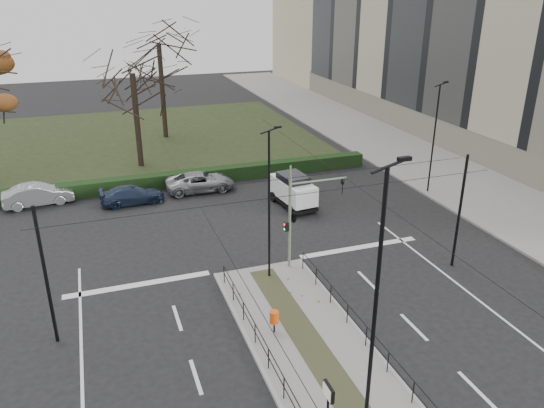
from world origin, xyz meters
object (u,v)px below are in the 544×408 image
at_px(info_panel, 328,399).
at_px(parked_car_third, 132,195).
at_px(streetlamp_median_near, 376,302).
at_px(bare_tree_near, 133,81).
at_px(bare_tree_center, 159,51).
at_px(parked_car_fourth, 200,182).
at_px(white_van, 293,190).
at_px(streetlamp_median_far, 269,204).
at_px(streetlamp_sidewalk, 434,138).
at_px(traffic_light, 295,215).
at_px(litter_bin, 274,317).
at_px(parked_car_second, 38,195).

height_order(info_panel, parked_car_third, info_panel).
bearing_deg(info_panel, streetlamp_median_near, 14.10).
bearing_deg(bare_tree_near, bare_tree_center, 68.25).
xyz_separation_m(parked_car_fourth, white_van, (5.15, -4.75, 0.47)).
bearing_deg(streetlamp_median_near, bare_tree_near, 97.42).
height_order(info_panel, streetlamp_median_far, streetlamp_median_far).
height_order(streetlamp_sidewalk, parked_car_fourth, streetlamp_sidewalk).
relative_size(traffic_light, litter_bin, 4.88).
bearing_deg(bare_tree_center, info_panel, -91.40).
distance_m(streetlamp_sidewalk, white_van, 10.24).
bearing_deg(traffic_light, parked_car_third, 120.95).
xyz_separation_m(traffic_light, litter_bin, (-2.87, -5.03, -2.11)).
height_order(traffic_light, streetlamp_median_far, streetlamp_median_far).
height_order(info_panel, streetlamp_sidewalk, streetlamp_sidewalk).
distance_m(parked_car_second, parked_car_third, 6.13).
relative_size(litter_bin, parked_car_second, 0.23).
bearing_deg(parked_car_third, info_panel, -173.12).
relative_size(streetlamp_median_far, parked_car_third, 1.82).
xyz_separation_m(parked_car_third, parked_car_fourth, (4.77, 0.85, 0.06)).
bearing_deg(litter_bin, streetlamp_median_near, -77.71).
bearing_deg(bare_tree_near, traffic_light, -74.01).
relative_size(parked_car_fourth, white_van, 1.17).
bearing_deg(streetlamp_sidewalk, streetlamp_median_far, -152.51).
distance_m(streetlamp_sidewalk, parked_car_second, 26.63).
xyz_separation_m(streetlamp_median_near, parked_car_third, (-5.33, 22.30, -4.15)).
bearing_deg(traffic_light, parked_car_second, 133.80).
bearing_deg(bare_tree_center, streetlamp_sidewalk, -53.88).
relative_size(parked_car_second, white_van, 1.07).
relative_size(streetlamp_median_far, parked_car_fourth, 1.57).
height_order(litter_bin, bare_tree_center, bare_tree_center).
bearing_deg(bare_tree_center, traffic_light, -85.12).
bearing_deg(info_panel, parked_car_fourth, 87.38).
relative_size(traffic_light, streetlamp_median_near, 0.53).
relative_size(streetlamp_median_near, streetlamp_median_far, 1.20).
xyz_separation_m(white_van, bare_tree_near, (-8.51, 11.68, 5.68)).
relative_size(parked_car_second, parked_car_fourth, 0.91).
bearing_deg(bare_tree_center, bare_tree_near, -111.75).
relative_size(streetlamp_median_near, streetlamp_sidewalk, 1.20).
bearing_deg(parked_car_fourth, litter_bin, 178.74).
bearing_deg(info_panel, streetlamp_sidewalk, 48.14).
xyz_separation_m(litter_bin, bare_tree_center, (0.53, 32.52, 7.17)).
relative_size(parked_car_second, bare_tree_near, 0.45).
relative_size(parked_car_third, white_van, 1.02).
xyz_separation_m(parked_car_second, bare_tree_near, (7.29, 6.01, 6.10)).
relative_size(traffic_light, streetlamp_median_far, 0.64).
bearing_deg(streetlamp_median_far, traffic_light, 21.67).
relative_size(white_van, bare_tree_center, 0.36).
height_order(parked_car_third, white_van, white_van).
bearing_deg(litter_bin, parked_car_fourth, 87.83).
height_order(parked_car_second, white_van, white_van).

